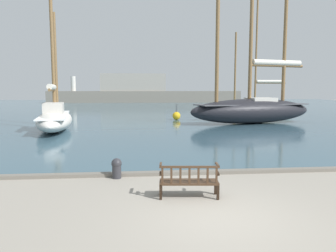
{
  "coord_description": "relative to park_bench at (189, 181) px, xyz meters",
  "views": [
    {
      "loc": [
        -1.84,
        -7.13,
        2.94
      ],
      "look_at": [
        -0.23,
        10.0,
        1.0
      ],
      "focal_mm": 35.0,
      "sensor_mm": 36.0,
      "label": 1
    }
  ],
  "objects": [
    {
      "name": "sailboat_nearest_starboard",
      "position": [
        14.91,
        34.88,
        0.65
      ],
      "size": [
        10.39,
        2.58,
        14.77
      ],
      "color": "#2D6647",
      "rests_on": "harbor_water"
    },
    {
      "name": "park_bench",
      "position": [
        0.0,
        0.0,
        0.0
      ],
      "size": [
        1.64,
        0.67,
        0.92
      ],
      "color": "black",
      "rests_on": "ground"
    },
    {
      "name": "far_breakwater",
      "position": [
        -0.43,
        62.05,
        1.71
      ],
      "size": [
        41.18,
        2.4,
        6.23
      ],
      "color": "slate",
      "rests_on": "ground"
    },
    {
      "name": "mooring_bollard",
      "position": [
        -2.08,
        2.14,
        -0.1
      ],
      "size": [
        0.34,
        0.34,
        0.67
      ],
      "color": "#2D2D33",
      "rests_on": "ground"
    },
    {
      "name": "quay_edge_kerb",
      "position": [
        0.46,
        2.41,
        -0.41
      ],
      "size": [
        40.0,
        0.3,
        0.12
      ],
      "primitive_type": "cube",
      "color": "slate",
      "rests_on": "ground"
    },
    {
      "name": "channel_buoy",
      "position": [
        2.27,
        21.78,
        -0.01
      ],
      "size": [
        0.74,
        0.74,
        1.44
      ],
      "color": "gold",
      "rests_on": "harbor_water"
    },
    {
      "name": "sailboat_nearest_port",
      "position": [
        -7.19,
        15.1,
        0.51
      ],
      "size": [
        3.82,
        10.71,
        10.2
      ],
      "color": "silver",
      "rests_on": "harbor_water"
    },
    {
      "name": "harbor_water",
      "position": [
        0.46,
        42.56,
        -0.43
      ],
      "size": [
        100.0,
        80.0,
        0.08
      ],
      "primitive_type": "cube",
      "color": "#385666",
      "rests_on": "ground"
    },
    {
      "name": "ground_plane",
      "position": [
        0.46,
        -1.44,
        -0.47
      ],
      "size": [
        160.0,
        160.0,
        0.0
      ],
      "primitive_type": "plane",
      "color": "gray"
    },
    {
      "name": "sailboat_mid_starboard",
      "position": [
        8.25,
        18.02,
        0.95
      ],
      "size": [
        11.52,
        5.55,
        13.67
      ],
      "color": "black",
      "rests_on": "harbor_water"
    }
  ]
}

